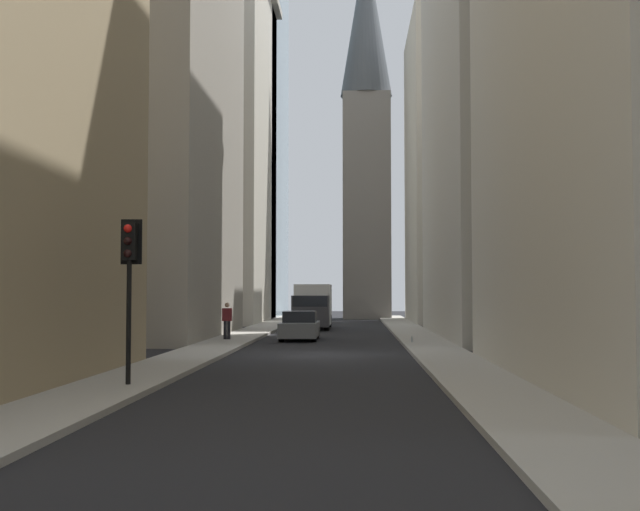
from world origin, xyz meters
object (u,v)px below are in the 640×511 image
(traffic_light_foreground, at_px, (129,262))
(discarded_bottle, at_px, (412,339))
(pedestrian, at_px, (227,319))
(hatchback_grey, at_px, (300,326))
(delivery_truck, at_px, (313,306))

(traffic_light_foreground, distance_m, discarded_bottle, 18.33)
(traffic_light_foreground, xyz_separation_m, pedestrian, (17.97, 0.59, -2.00))
(pedestrian, xyz_separation_m, discarded_bottle, (-1.70, -8.55, -0.82))
(hatchback_grey, bearing_deg, traffic_light_foreground, 172.16)
(traffic_light_foreground, bearing_deg, delivery_truck, -4.96)
(pedestrian, bearing_deg, hatchback_grey, -61.48)
(pedestrian, height_order, discarded_bottle, pedestrian)
(delivery_truck, distance_m, pedestrian, 13.83)
(traffic_light_foreground, height_order, pedestrian, traffic_light_foreground)
(discarded_bottle, bearing_deg, pedestrian, 78.76)
(hatchback_grey, xyz_separation_m, discarded_bottle, (-3.50, -5.24, -0.42))
(delivery_truck, height_order, hatchback_grey, delivery_truck)
(delivery_truck, xyz_separation_m, discarded_bottle, (-15.12, -5.24, -1.21))
(discarded_bottle, bearing_deg, hatchback_grey, 56.26)
(hatchback_grey, relative_size, pedestrian, 2.51)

